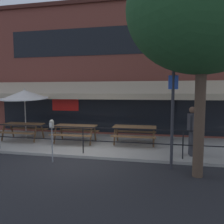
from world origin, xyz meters
TOP-DOWN VIEW (x-y plane):
  - ground_plane at (0.00, 0.00)m, footprint 120.00×120.00m
  - patio_deck at (0.00, 2.00)m, footprint 15.00×4.00m
  - restaurant_building at (-0.00, 4.22)m, footprint 15.00×1.60m
  - patio_railing at (0.00, 0.30)m, footprint 13.84×0.04m
  - picnic_table_left at (-3.43, 1.85)m, footprint 1.80×1.42m
  - picnic_table_centre at (-0.87, 1.81)m, footprint 1.80×1.42m
  - picnic_table_right at (1.69, 2.03)m, footprint 1.80×1.42m
  - patio_umbrella_left at (-3.43, 2.08)m, footprint 2.14×2.14m
  - pedestrian_walking at (3.79, 0.81)m, footprint 0.27×0.62m
  - parking_meter_far at (-0.76, -0.57)m, footprint 0.15×0.16m
  - street_sign_pole at (3.04, -0.45)m, footprint 0.28×0.09m

SIDE VIEW (x-z plane):
  - ground_plane at x=0.00m, z-range 0.00..0.00m
  - patio_deck at x=0.00m, z-range 0.00..0.10m
  - picnic_table_left at x=-3.43m, z-range 0.33..1.08m
  - picnic_table_centre at x=-0.87m, z-range 0.33..1.08m
  - picnic_table_right at x=1.69m, z-range 0.33..1.08m
  - patio_railing at x=0.00m, z-range 0.32..1.28m
  - pedestrian_walking at x=3.79m, z-range 0.20..1.91m
  - parking_meter_far at x=-0.76m, z-range 0.44..1.86m
  - street_sign_pole at x=3.04m, z-range 0.06..3.66m
  - patio_umbrella_left at x=-3.43m, z-range 0.99..3.37m
  - restaurant_building at x=0.00m, z-range -0.02..6.98m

